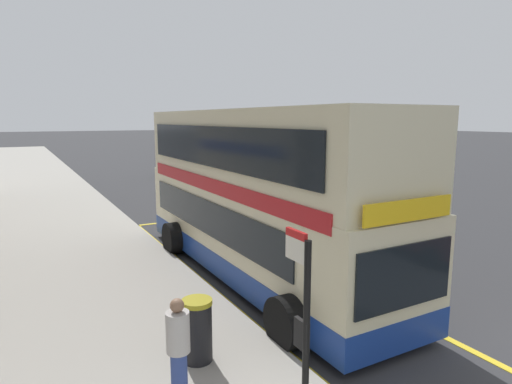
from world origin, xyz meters
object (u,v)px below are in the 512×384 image
(bus_stop_sign, at_px, (303,316))
(pedestrian_waiting_near_sign, at_px, (178,346))
(double_decker_bus, at_px, (255,200))
(parked_car_silver_far, at_px, (185,166))
(litter_bin, at_px, (197,330))

(bus_stop_sign, distance_m, pedestrian_waiting_near_sign, 1.93)
(double_decker_bus, height_order, pedestrian_waiting_near_sign, double_decker_bus)
(parked_car_silver_far, xyz_separation_m, pedestrian_waiting_near_sign, (-8.96, -24.52, 0.18))
(pedestrian_waiting_near_sign, height_order, litter_bin, pedestrian_waiting_near_sign)
(bus_stop_sign, height_order, pedestrian_waiting_near_sign, bus_stop_sign)
(parked_car_silver_far, bearing_deg, litter_bin, -109.87)
(double_decker_bus, relative_size, pedestrian_waiting_near_sign, 6.59)
(bus_stop_sign, height_order, litter_bin, bus_stop_sign)
(bus_stop_sign, bearing_deg, pedestrian_waiting_near_sign, 132.71)
(parked_car_silver_far, bearing_deg, double_decker_bus, -105.16)
(double_decker_bus, xyz_separation_m, bus_stop_sign, (-2.45, -5.66, -0.36))
(double_decker_bus, relative_size, parked_car_silver_far, 2.44)
(pedestrian_waiting_near_sign, xyz_separation_m, litter_bin, (0.62, 0.86, -0.29))
(bus_stop_sign, distance_m, litter_bin, 2.48)
(double_decker_bus, bearing_deg, parked_car_silver_far, 75.29)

